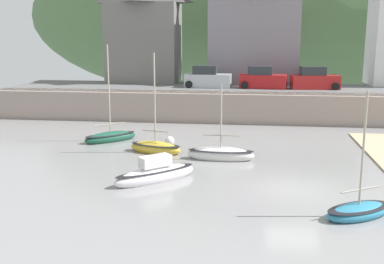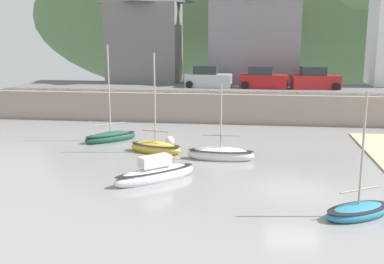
{
  "view_description": "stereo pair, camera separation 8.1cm",
  "coord_description": "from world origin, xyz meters",
  "px_view_note": "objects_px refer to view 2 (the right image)",
  "views": [
    {
      "loc": [
        -2.13,
        -21.87,
        7.29
      ],
      "look_at": [
        -5.54,
        5.38,
        1.49
      ],
      "focal_mm": 44.39,
      "sensor_mm": 36.0,
      "label": 1
    },
    {
      "loc": [
        -2.05,
        -21.86,
        7.29
      ],
      "look_at": [
        -5.54,
        5.38,
        1.49
      ],
      "focal_mm": 44.39,
      "sensor_mm": 36.0,
      "label": 2
    }
  ],
  "objects_px": {
    "sailboat_far_left": "(221,154)",
    "fishing_boat_green": "(111,137)",
    "dinghy_open_wooden": "(155,174)",
    "parked_car_near_slipway": "(208,78)",
    "waterfront_building_centre": "(254,22)",
    "parked_car_end_of_row": "(315,80)",
    "mooring_buoy": "(170,141)",
    "waterfront_building_left": "(145,32)",
    "sailboat_nearest_shore": "(358,211)",
    "rowboat_small_beached": "(156,147)",
    "parked_car_by_wall": "(263,79)"
  },
  "relations": [
    {
      "from": "sailboat_far_left",
      "to": "fishing_boat_green",
      "type": "relative_size",
      "value": 0.69
    },
    {
      "from": "dinghy_open_wooden",
      "to": "parked_car_near_slipway",
      "type": "relative_size",
      "value": 0.95
    },
    {
      "from": "waterfront_building_centre",
      "to": "dinghy_open_wooden",
      "type": "relative_size",
      "value": 2.85
    },
    {
      "from": "parked_car_end_of_row",
      "to": "mooring_buoy",
      "type": "distance_m",
      "value": 16.56
    },
    {
      "from": "fishing_boat_green",
      "to": "waterfront_building_centre",
      "type": "bearing_deg",
      "value": 17.89
    },
    {
      "from": "fishing_boat_green",
      "to": "parked_car_near_slipway",
      "type": "height_order",
      "value": "fishing_boat_green"
    },
    {
      "from": "parked_car_near_slipway",
      "to": "mooring_buoy",
      "type": "height_order",
      "value": "parked_car_near_slipway"
    },
    {
      "from": "waterfront_building_left",
      "to": "sailboat_nearest_shore",
      "type": "relative_size",
      "value": 1.83
    },
    {
      "from": "waterfront_building_left",
      "to": "parked_car_near_slipway",
      "type": "xyz_separation_m",
      "value": [
        6.77,
        -4.5,
        -4.09
      ]
    },
    {
      "from": "sailboat_nearest_shore",
      "to": "parked_car_end_of_row",
      "type": "xyz_separation_m",
      "value": [
        1.07,
        23.87,
        2.96
      ]
    },
    {
      "from": "fishing_boat_green",
      "to": "parked_car_near_slipway",
      "type": "relative_size",
      "value": 1.59
    },
    {
      "from": "sailboat_far_left",
      "to": "parked_car_near_slipway",
      "type": "distance_m",
      "value": 16.22
    },
    {
      "from": "rowboat_small_beached",
      "to": "sailboat_nearest_shore",
      "type": "xyz_separation_m",
      "value": [
        10.19,
        -9.21,
        -0.06
      ]
    },
    {
      "from": "parked_car_near_slipway",
      "to": "parked_car_end_of_row",
      "type": "distance_m",
      "value": 9.42
    },
    {
      "from": "mooring_buoy",
      "to": "fishing_boat_green",
      "type": "bearing_deg",
      "value": 176.78
    },
    {
      "from": "fishing_boat_green",
      "to": "sailboat_nearest_shore",
      "type": "distance_m",
      "value": 18.27
    },
    {
      "from": "rowboat_small_beached",
      "to": "sailboat_nearest_shore",
      "type": "height_order",
      "value": "rowboat_small_beached"
    },
    {
      "from": "waterfront_building_left",
      "to": "mooring_buoy",
      "type": "bearing_deg",
      "value": -72.09
    },
    {
      "from": "sailboat_far_left",
      "to": "dinghy_open_wooden",
      "type": "relative_size",
      "value": 1.15
    },
    {
      "from": "parked_car_near_slipway",
      "to": "sailboat_far_left",
      "type": "bearing_deg",
      "value": -78.24
    },
    {
      "from": "sailboat_nearest_shore",
      "to": "mooring_buoy",
      "type": "height_order",
      "value": "sailboat_nearest_shore"
    },
    {
      "from": "rowboat_small_beached",
      "to": "sailboat_far_left",
      "type": "distance_m",
      "value": 4.26
    },
    {
      "from": "fishing_boat_green",
      "to": "parked_car_end_of_row",
      "type": "bearing_deg",
      "value": -3.32
    },
    {
      "from": "sailboat_nearest_shore",
      "to": "parked_car_near_slipway",
      "type": "relative_size",
      "value": 1.25
    },
    {
      "from": "fishing_boat_green",
      "to": "sailboat_nearest_shore",
      "type": "xyz_separation_m",
      "value": [
        13.86,
        -11.9,
        -0.05
      ]
    },
    {
      "from": "parked_car_by_wall",
      "to": "parked_car_end_of_row",
      "type": "xyz_separation_m",
      "value": [
        4.5,
        0.0,
        0.0
      ]
    },
    {
      "from": "sailboat_far_left",
      "to": "mooring_buoy",
      "type": "bearing_deg",
      "value": 136.94
    },
    {
      "from": "dinghy_open_wooden",
      "to": "parked_car_near_slipway",
      "type": "xyz_separation_m",
      "value": [
        0.69,
        20.32,
        2.83
      ]
    },
    {
      "from": "rowboat_small_beached",
      "to": "fishing_boat_green",
      "type": "distance_m",
      "value": 4.55
    },
    {
      "from": "fishing_boat_green",
      "to": "mooring_buoy",
      "type": "bearing_deg",
      "value": -45.25
    },
    {
      "from": "sailboat_far_left",
      "to": "parked_car_near_slipway",
      "type": "relative_size",
      "value": 1.1
    },
    {
      "from": "parked_car_near_slipway",
      "to": "parked_car_end_of_row",
      "type": "bearing_deg",
      "value": 3.59
    },
    {
      "from": "waterfront_building_left",
      "to": "parked_car_end_of_row",
      "type": "height_order",
      "value": "waterfront_building_left"
    },
    {
      "from": "waterfront_building_left",
      "to": "sailboat_nearest_shore",
      "type": "bearing_deg",
      "value": -61.93
    },
    {
      "from": "rowboat_small_beached",
      "to": "dinghy_open_wooden",
      "type": "distance_m",
      "value": 5.78
    },
    {
      "from": "waterfront_building_centre",
      "to": "parked_car_by_wall",
      "type": "xyz_separation_m",
      "value": [
        0.89,
        -4.5,
        -5.01
      ]
    },
    {
      "from": "parked_car_near_slipway",
      "to": "parked_car_end_of_row",
      "type": "height_order",
      "value": "same"
    },
    {
      "from": "waterfront_building_centre",
      "to": "parked_car_near_slipway",
      "type": "relative_size",
      "value": 2.72
    },
    {
      "from": "rowboat_small_beached",
      "to": "sailboat_nearest_shore",
      "type": "bearing_deg",
      "value": -25.93
    },
    {
      "from": "parked_car_near_slipway",
      "to": "parked_car_by_wall",
      "type": "xyz_separation_m",
      "value": [
        4.92,
        0.0,
        0.0
      ]
    },
    {
      "from": "rowboat_small_beached",
      "to": "fishing_boat_green",
      "type": "relative_size",
      "value": 0.94
    },
    {
      "from": "dinghy_open_wooden",
      "to": "parked_car_end_of_row",
      "type": "relative_size",
      "value": 0.94
    },
    {
      "from": "dinghy_open_wooden",
      "to": "parked_car_near_slipway",
      "type": "distance_m",
      "value": 20.52
    },
    {
      "from": "sailboat_nearest_shore",
      "to": "parked_car_by_wall",
      "type": "relative_size",
      "value": 1.23
    },
    {
      "from": "sailboat_far_left",
      "to": "mooring_buoy",
      "type": "distance_m",
      "value": 5.12
    },
    {
      "from": "fishing_boat_green",
      "to": "dinghy_open_wooden",
      "type": "height_order",
      "value": "fishing_boat_green"
    },
    {
      "from": "waterfront_building_centre",
      "to": "dinghy_open_wooden",
      "type": "bearing_deg",
      "value": -100.76
    },
    {
      "from": "waterfront_building_centre",
      "to": "parked_car_end_of_row",
      "type": "height_order",
      "value": "waterfront_building_centre"
    },
    {
      "from": "rowboat_small_beached",
      "to": "parked_car_end_of_row",
      "type": "height_order",
      "value": "rowboat_small_beached"
    },
    {
      "from": "waterfront_building_left",
      "to": "parked_car_by_wall",
      "type": "bearing_deg",
      "value": -21.06
    }
  ]
}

